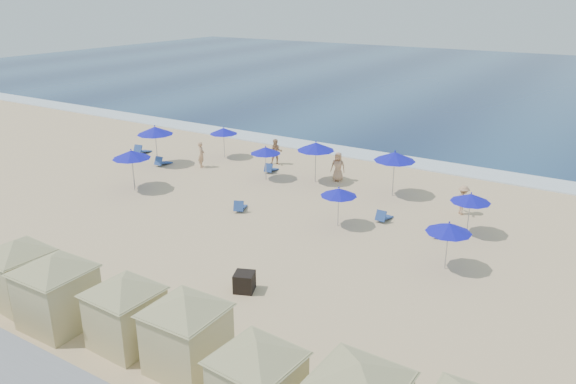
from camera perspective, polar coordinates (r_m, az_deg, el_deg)
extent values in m
plane|color=#D9B889|center=(27.32, -4.86, -4.06)|extent=(160.00, 160.00, 0.00)
cube|color=#0D244C|center=(77.16, 20.83, 10.33)|extent=(160.00, 80.00, 0.06)
cube|color=white|center=(40.01, 8.57, 3.64)|extent=(160.00, 2.50, 0.08)
cube|color=black|center=(22.05, -4.46, -9.10)|extent=(0.99, 0.99, 0.76)
cube|color=#C9BD8A|center=(23.21, -25.54, -7.84)|extent=(2.13, 2.13, 2.01)
cube|color=tan|center=(22.79, -25.91, -5.59)|extent=(2.23, 2.23, 0.08)
pyramid|color=tan|center=(22.60, -26.10, -4.44)|extent=(4.40, 4.40, 0.50)
cube|color=#C9BD8A|center=(21.16, -22.37, -9.90)|extent=(2.14, 2.14, 2.12)
cube|color=tan|center=(20.69, -22.75, -7.34)|extent=(2.25, 2.25, 0.08)
pyramid|color=tan|center=(20.46, -22.95, -6.02)|extent=(4.64, 4.64, 0.53)
cube|color=#C9BD8A|center=(19.41, -16.11, -12.22)|extent=(2.01, 2.01, 1.95)
cube|color=tan|center=(18.92, -16.39, -9.70)|extent=(2.11, 2.11, 0.08)
pyramid|color=tan|center=(18.69, -16.53, -8.40)|extent=(4.27, 4.27, 0.49)
cube|color=#C9BD8A|center=(17.87, -10.20, -14.53)|extent=(2.07, 2.07, 2.04)
cube|color=tan|center=(17.33, -10.41, -11.74)|extent=(2.17, 2.17, 0.08)
pyramid|color=tan|center=(17.07, -10.52, -10.27)|extent=(4.48, 4.48, 0.51)
cube|color=tan|center=(15.27, -3.19, -16.49)|extent=(2.24, 2.24, 0.08)
pyramid|color=tan|center=(14.98, -3.23, -14.96)|extent=(4.33, 4.33, 0.50)
cube|color=tan|center=(14.46, 7.24, -18.49)|extent=(2.25, 2.25, 0.08)
pyramid|color=tan|center=(14.15, 7.34, -16.83)|extent=(4.57, 4.57, 0.52)
cylinder|color=#A5A8AD|center=(38.43, -13.21, 4.26)|extent=(0.06, 0.06, 2.15)
cone|color=#1010B3|center=(38.12, -13.36, 6.10)|extent=(2.37, 2.37, 0.51)
sphere|color=#1010B3|center=(38.05, -13.40, 6.56)|extent=(0.09, 0.09, 0.09)
cylinder|color=#A5A8AD|center=(33.76, -15.45, 1.78)|extent=(0.05, 0.05, 1.99)
cone|color=#1010B3|center=(33.43, -15.63, 3.70)|extent=(2.20, 2.20, 0.47)
sphere|color=#1010B3|center=(33.35, -15.68, 4.18)|extent=(0.08, 0.08, 0.08)
cylinder|color=#A5A8AD|center=(39.39, -6.50, 4.73)|extent=(0.05, 0.05, 1.74)
cone|color=#1010B3|center=(39.14, -6.56, 6.19)|extent=(1.93, 1.93, 0.41)
sphere|color=#1010B3|center=(39.08, -6.58, 6.55)|extent=(0.07, 0.07, 0.07)
cylinder|color=#A5A8AD|center=(34.32, -15.42, 1.91)|extent=(0.05, 0.05, 1.80)
cone|color=#1010B3|center=(34.02, -15.59, 3.62)|extent=(1.99, 1.99, 0.43)
sphere|color=#1010B3|center=(33.95, -15.63, 4.04)|extent=(0.08, 0.08, 0.08)
cylinder|color=#A5A8AD|center=(34.56, -2.27, 2.66)|extent=(0.04, 0.04, 1.69)
cone|color=#1010B3|center=(34.28, -2.29, 4.26)|extent=(1.87, 1.87, 0.40)
sphere|color=#1010B3|center=(34.22, -2.30, 4.66)|extent=(0.07, 0.07, 0.07)
cylinder|color=#A5A8AD|center=(33.99, 2.81, 2.67)|extent=(0.05, 0.05, 2.05)
cone|color=#1010B3|center=(33.65, 2.84, 4.65)|extent=(2.27, 2.27, 0.49)
sphere|color=#1010B3|center=(33.58, 2.85, 5.14)|extent=(0.09, 0.09, 0.09)
cylinder|color=#A5A8AD|center=(27.71, 5.12, -1.89)|extent=(0.04, 0.04, 1.63)
cone|color=#1010B3|center=(27.37, 5.18, 0.00)|extent=(1.80, 1.80, 0.39)
sphere|color=#1010B3|center=(27.29, 5.20, 0.46)|extent=(0.07, 0.07, 0.07)
cylinder|color=#A5A8AD|center=(32.21, 10.66, 1.43)|extent=(0.06, 0.06, 2.12)
cone|color=#1010B3|center=(31.84, 10.80, 3.58)|extent=(2.34, 2.34, 0.50)
sphere|color=#1010B3|center=(31.76, 10.83, 4.11)|extent=(0.09, 0.09, 0.09)
cylinder|color=#A5A8AD|center=(27.99, 17.86, -2.50)|extent=(0.04, 0.04, 1.70)
cone|color=#1010B3|center=(27.65, 18.08, -0.57)|extent=(1.88, 1.88, 0.40)
sphere|color=#1010B3|center=(27.56, 18.13, -0.09)|extent=(0.07, 0.07, 0.07)
cylinder|color=#A5A8AD|center=(24.31, 15.80, -5.71)|extent=(0.05, 0.05, 1.71)
cone|color=#1010B3|center=(23.91, 16.03, -3.51)|extent=(1.89, 1.89, 0.41)
sphere|color=#1010B3|center=(23.81, 16.08, -2.96)|extent=(0.07, 0.07, 0.07)
cube|color=#26458E|center=(41.63, -14.53, 4.05)|extent=(0.82, 1.40, 0.36)
cube|color=#26458E|center=(41.14, -15.02, 4.21)|extent=(0.67, 0.45, 0.64)
cube|color=#26458E|center=(38.55, -12.51, 2.95)|extent=(0.62, 1.21, 0.33)
cube|color=#26458E|center=(38.13, -13.03, 3.10)|extent=(0.57, 0.35, 0.58)
cube|color=#26458E|center=(36.25, -1.68, 2.34)|extent=(0.68, 1.19, 0.31)
cube|color=#26458E|center=(35.77, -2.01, 2.48)|extent=(0.57, 0.38, 0.55)
cube|color=#26458E|center=(30.01, -4.84, -1.51)|extent=(0.95, 1.24, 0.31)
cube|color=#26458E|center=(29.50, -5.05, -1.43)|extent=(0.61, 0.50, 0.55)
cube|color=#26458E|center=(29.01, 9.78, -2.51)|extent=(0.57, 1.13, 0.31)
cube|color=#26458E|center=(28.53, 9.41, -2.39)|extent=(0.53, 0.32, 0.54)
cube|color=#26458E|center=(27.80, 15.08, -3.94)|extent=(0.76, 1.19, 0.30)
cube|color=#26458E|center=(27.29, 15.04, -3.89)|extent=(0.57, 0.41, 0.53)
imported|color=tan|center=(37.34, -8.80, 3.77)|extent=(0.70, 0.75, 1.72)
imported|color=tan|center=(37.51, -1.22, 4.10)|extent=(1.07, 1.01, 1.75)
imported|color=tan|center=(30.45, 17.36, -0.78)|extent=(1.12, 1.13, 1.57)
imported|color=tan|center=(34.33, 5.10, 2.58)|extent=(1.00, 0.77, 1.81)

